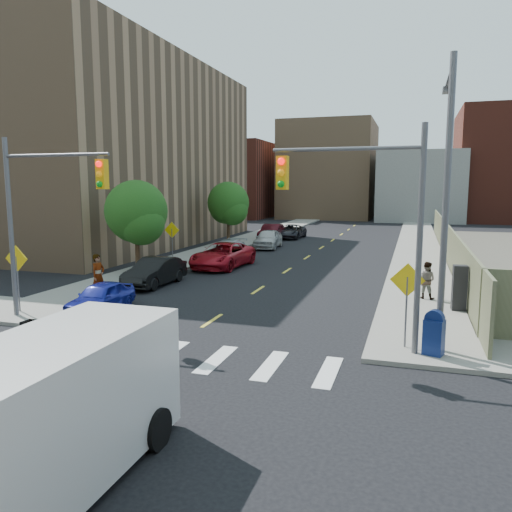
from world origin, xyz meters
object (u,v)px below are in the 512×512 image
Objects in this scene: parked_car_white at (268,239)px; mailbox at (434,333)px; cargo_van at (49,411)px; parked_car_maroon at (272,232)px; payphone at (459,288)px; parked_car_silver at (227,249)px; pedestrian_east at (426,280)px; parked_car_red at (223,255)px; parked_car_black at (155,272)px; parked_car_grey at (291,232)px; parked_car_blue at (101,297)px; pedestrian_west at (98,276)px.

mailbox is at bearing -67.57° from parked_car_white.
parked_car_maroon is at bearing 100.23° from cargo_van.
parked_car_white is at bearing 121.94° from payphone.
pedestrian_east is at bearing -35.43° from parked_car_silver.
parked_car_red is at bearing -8.43° from pedestrian_east.
parked_car_grey is at bearing 88.74° from parked_car_black.
parked_car_blue is 0.79× the size of parked_car_white.
cargo_van is at bearing -80.22° from parked_car_grey.
parked_car_white is 3.35× the size of mailbox.
parked_car_grey is 2.62× the size of payphone.
pedestrian_west is (-0.80, -14.38, 0.50)m from parked_car_silver.
parked_car_black is 0.78× the size of parked_car_red.
mailbox is 14.81m from pedestrian_west.
payphone is 2.19m from pedestrian_east.
cargo_van is 14.77m from pedestrian_west.
mailbox is at bearing -67.41° from parked_car_grey.
pedestrian_west is at bearing -100.39° from parked_car_black.
pedestrian_west is (-0.80, -3.75, 0.41)m from parked_car_black.
pedestrian_east is (6.46, 16.68, -0.41)m from cargo_van.
parked_car_maroon is at bearing 98.62° from parked_car_white.
pedestrian_east is at bearing -57.75° from parked_car_white.
parked_car_black is 2.39× the size of payphone.
parked_car_white is at bearing 93.74° from parked_car_red.
parked_car_red is 16.07m from parked_car_maroon.
pedestrian_east reaches higher than mailbox.
parked_car_blue is 13.05m from mailbox.
parked_car_maroon is 2.54× the size of payphone.
parked_car_maroon is 2.78m from parked_car_grey.
pedestrian_west is at bearing -92.98° from parked_car_maroon.
parked_car_red is 4.09× the size of mailbox.
parked_car_blue is 12.09m from parked_car_red.
parked_car_silver is 0.94× the size of parked_car_white.
parked_car_white is 8.13m from parked_car_grey.
parked_car_black is 10.63m from parked_car_silver.
cargo_van is (5.73, -41.20, 0.72)m from parked_car_grey.
parked_car_white is (0.00, 10.36, 0.00)m from parked_car_red.
parked_car_silver is 2.22× the size of pedestrian_west.
pedestrian_west is (-2.07, -28.67, 0.46)m from parked_car_grey.
pedestrian_east is at bearing -61.70° from parked_car_grey.
parked_car_black is at bearing 19.65° from pedestrian_east.
parked_car_blue is at bearing -86.04° from parked_car_silver.
mailbox is (12.23, -24.27, 0.03)m from parked_car_white.
parked_car_red is at bearing -88.05° from parked_car_grey.
pedestrian_east is at bearing 68.80° from cargo_van.
cargo_van is 16.75m from payphone.
payphone is at bearing -61.11° from parked_car_grey.
mailbox is 0.75× the size of payphone.
mailbox is 0.83× the size of pedestrian_east.
pedestrian_east is (12.16, -6.04, 0.20)m from parked_car_red.
cargo_van reaches higher than mailbox.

